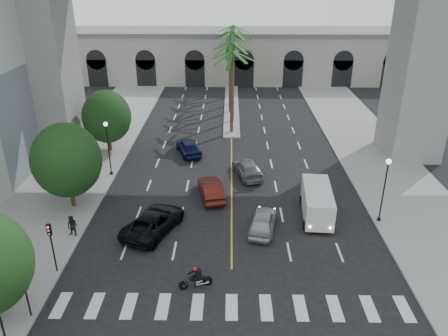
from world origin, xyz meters
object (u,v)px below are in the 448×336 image
traffic_signal_near (23,282)px  traffic_signal_far (51,240)px  car_e (189,147)px  car_a (263,221)px  lamp_post_right (385,185)px  motorcycle_rider (197,278)px  car_b (211,189)px  cargo_van (317,202)px  car_c (154,222)px  pedestrian_a (3,249)px  pedestrian_b (72,226)px  car_d (247,168)px  lamp_post_left_far (108,144)px

traffic_signal_near → traffic_signal_far: bearing=90.0°
car_e → car_a: bearing=95.9°
traffic_signal_near → traffic_signal_far: size_ratio=1.00×
lamp_post_right → traffic_signal_near: lamp_post_right is taller
motorcycle_rider → car_b: (0.38, 11.69, 0.10)m
cargo_van → lamp_post_right: bearing=-4.1°
motorcycle_rider → cargo_van: bearing=27.6°
traffic_signal_near → car_b: size_ratio=0.75×
car_e → motorcycle_rider: bearing=77.1°
traffic_signal_near → car_c: bearing=58.5°
motorcycle_rider → cargo_van: (8.83, 8.53, 0.64)m
traffic_signal_far → cargo_van: size_ratio=0.63×
cargo_van → pedestrian_a: (-21.76, -6.22, -0.24)m
motorcycle_rider → pedestrian_b: (-9.38, 5.34, 0.27)m
car_d → pedestrian_b: bearing=25.9°
lamp_post_left_far → car_b: 10.74m
motorcycle_rider → cargo_van: cargo_van is taller
car_e → pedestrian_a: pedestrian_a is taller
cargo_van → pedestrian_a: size_ratio=3.06×
traffic_signal_near → pedestrian_a: (-3.79, 5.02, -1.42)m
cargo_van → lamp_post_left_far: bearing=162.8°
traffic_signal_far → pedestrian_b: 4.34m
traffic_signal_far → pedestrian_b: (-0.24, 4.04, -1.55)m
lamp_post_right → traffic_signal_near: (-22.70, -10.50, -0.71)m
car_e → cargo_van: bearing=112.2°
traffic_signal_near → car_a: bearing=34.2°
car_d → car_e: size_ratio=1.07×
lamp_post_left_far → lamp_post_right: bearing=-19.3°
car_a → car_b: size_ratio=0.92×
lamp_post_left_far → motorcycle_rider: 18.47m
car_e → car_c: bearing=65.9°
traffic_signal_far → lamp_post_right: bearing=16.0°
motorcycle_rider → car_c: (-3.64, 6.28, 0.12)m
pedestrian_b → lamp_post_right: bearing=19.9°
car_a → pedestrian_a: 17.94m
lamp_post_left_far → pedestrian_a: lamp_post_left_far is taller
car_a → car_c: car_c is taller
car_d → pedestrian_a: pedestrian_a is taller
cargo_van → car_a: bearing=-150.7°
traffic_signal_near → motorcycle_rider: (9.14, 2.71, -1.81)m
traffic_signal_near → car_c: 10.67m
motorcycle_rider → car_c: size_ratio=0.35×
lamp_post_left_far → cargo_van: size_ratio=0.92×
car_a → car_c: bearing=14.0°
traffic_signal_far → lamp_post_left_far: bearing=90.4°
lamp_post_right → car_e: lamp_post_right is taller
lamp_post_left_far → car_b: bearing=-23.1°
lamp_post_right → cargo_van: lamp_post_right is taller
traffic_signal_near → car_d: size_ratio=0.71×
traffic_signal_far → car_c: traffic_signal_far is taller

